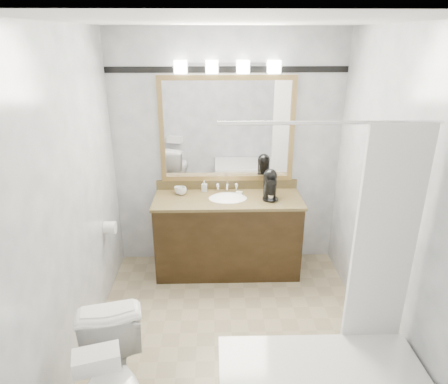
{
  "coord_description": "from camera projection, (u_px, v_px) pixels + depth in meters",
  "views": [
    {
      "loc": [
        -0.14,
        -2.78,
        2.42
      ],
      "look_at": [
        -0.06,
        0.35,
        1.18
      ],
      "focal_mm": 32.0,
      "sensor_mm": 36.0,
      "label": 1
    }
  ],
  "objects": [
    {
      "name": "cup_right",
      "position": [
        178.0,
        190.0,
        4.21
      ],
      "size": [
        0.1,
        0.1,
        0.08
      ],
      "primitive_type": "imported",
      "rotation": [
        0.0,
        0.0,
        0.21
      ],
      "color": "white",
      "rests_on": "vanity"
    },
    {
      "name": "cup_left",
      "position": [
        182.0,
        191.0,
        4.19
      ],
      "size": [
        0.13,
        0.13,
        0.08
      ],
      "primitive_type": "imported",
      "rotation": [
        0.0,
        0.0,
        0.3
      ],
      "color": "white",
      "rests_on": "vanity"
    },
    {
      "name": "vanity",
      "position": [
        228.0,
        233.0,
        4.26
      ],
      "size": [
        1.53,
        0.58,
        0.97
      ],
      "color": "black",
      "rests_on": "ground"
    },
    {
      "name": "mirror",
      "position": [
        227.0,
        130.0,
        4.12
      ],
      "size": [
        1.4,
        0.04,
        1.1
      ],
      "color": "#A6844B",
      "rests_on": "room"
    },
    {
      "name": "tissue_box",
      "position": [
        97.0,
        360.0,
        2.12
      ],
      "size": [
        0.27,
        0.19,
        0.1
      ],
      "primitive_type": "cube",
      "rotation": [
        0.0,
        0.0,
        0.27
      ],
      "color": "white",
      "rests_on": "toilet"
    },
    {
      "name": "vanity_light_bar",
      "position": [
        227.0,
        66.0,
        3.84
      ],
      "size": [
        1.02,
        0.14,
        0.12
      ],
      "color": "silver",
      "rests_on": "room"
    },
    {
      "name": "tp_roll",
      "position": [
        110.0,
        228.0,
        3.81
      ],
      "size": [
        0.11,
        0.12,
        0.12
      ],
      "primitive_type": "cylinder",
      "rotation": [
        0.0,
        1.57,
        0.0
      ],
      "color": "white",
      "rests_on": "room"
    },
    {
      "name": "coffee_maker",
      "position": [
        270.0,
        183.0,
        4.05
      ],
      "size": [
        0.16,
        0.2,
        0.31
      ],
      "rotation": [
        0.0,
        0.0,
        0.04
      ],
      "color": "black",
      "rests_on": "vanity"
    },
    {
      "name": "soap_bar",
      "position": [
        239.0,
        193.0,
        4.22
      ],
      "size": [
        0.08,
        0.06,
        0.02
      ],
      "primitive_type": "cube",
      "rotation": [
        0.0,
        0.0,
        -0.35
      ],
      "color": "beige",
      "rests_on": "vanity"
    },
    {
      "name": "room",
      "position": [
        233.0,
        200.0,
        3.02
      ],
      "size": [
        2.42,
        2.62,
        2.52
      ],
      "color": "#9D8C6A",
      "rests_on": "ground"
    },
    {
      "name": "accent_stripe",
      "position": [
        227.0,
        69.0,
        3.91
      ],
      "size": [
        2.4,
        0.01,
        0.06
      ],
      "primitive_type": "cube",
      "color": "black",
      "rests_on": "room"
    },
    {
      "name": "soap_bottle_a",
      "position": [
        204.0,
        186.0,
        4.27
      ],
      "size": [
        0.06,
        0.06,
        0.12
      ],
      "primitive_type": "imported",
      "rotation": [
        0.0,
        0.0,
        -0.19
      ],
      "color": "white",
      "rests_on": "vanity"
    }
  ]
}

